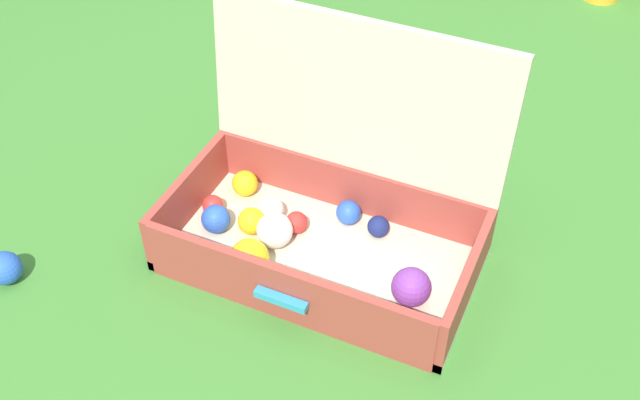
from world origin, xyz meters
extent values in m
plane|color=#3D7A2D|center=(0.00, 0.00, 0.00)|extent=(16.00, 16.00, 0.00)
cube|color=beige|center=(-0.06, 0.00, 0.01)|extent=(0.65, 0.35, 0.03)
cube|color=#9E3D33|center=(-0.38, 0.00, 0.07)|extent=(0.02, 0.35, 0.14)
cube|color=#9E3D33|center=(0.25, 0.00, 0.07)|extent=(0.02, 0.35, 0.14)
cube|color=#9E3D33|center=(-0.06, -0.17, 0.07)|extent=(0.62, 0.02, 0.14)
cube|color=#9E3D33|center=(-0.06, 0.16, 0.07)|extent=(0.62, 0.02, 0.14)
cube|color=beige|center=(-0.06, 0.18, 0.31)|extent=(0.65, 0.05, 0.35)
cube|color=teal|center=(-0.06, -0.19, 0.08)|extent=(0.11, 0.02, 0.02)
sphere|color=purple|center=(0.15, -0.04, 0.07)|extent=(0.08, 0.08, 0.08)
sphere|color=white|center=(-0.21, 0.05, 0.05)|extent=(0.06, 0.06, 0.06)
sphere|color=blue|center=(-0.30, -0.03, 0.06)|extent=(0.06, 0.06, 0.06)
sphere|color=red|center=(-0.34, 0.02, 0.05)|extent=(0.05, 0.05, 0.05)
sphere|color=yellow|center=(-0.18, -0.11, 0.07)|extent=(0.08, 0.08, 0.08)
sphere|color=yellow|center=(-0.30, 0.10, 0.05)|extent=(0.06, 0.06, 0.06)
sphere|color=red|center=(-0.14, 0.04, 0.05)|extent=(0.05, 0.05, 0.05)
sphere|color=yellow|center=(-0.23, 0.00, 0.06)|extent=(0.06, 0.06, 0.06)
sphere|color=navy|center=(0.03, 0.10, 0.05)|extent=(0.05, 0.05, 0.05)
sphere|color=blue|center=(-0.05, 0.11, 0.05)|extent=(0.06, 0.06, 0.06)
sphere|color=white|center=(-0.17, -0.01, 0.06)|extent=(0.08, 0.08, 0.08)
sphere|color=blue|center=(-0.64, -0.32, 0.04)|extent=(0.07, 0.07, 0.07)
camera|label=1|loc=(0.40, -1.04, 1.24)|focal=43.62mm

